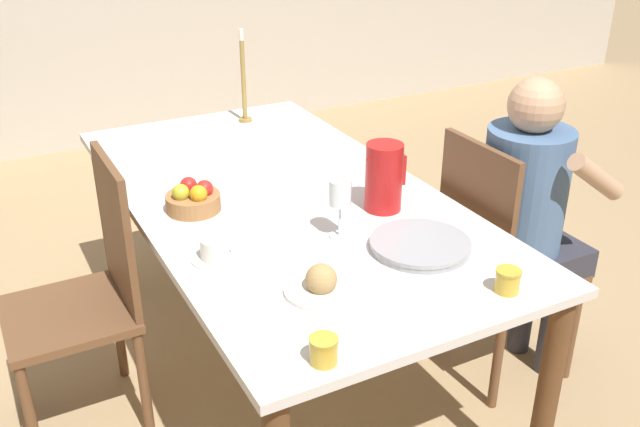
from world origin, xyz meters
TOP-DOWN VIEW (x-y plane):
  - ground_plane at (0.00, 0.00)m, footprint 20.00×20.00m
  - dining_table at (0.00, 0.00)m, footprint 1.02×1.97m
  - chair_person_side at (0.69, -0.38)m, footprint 0.42×0.42m
  - chair_opposite at (-0.69, 0.08)m, footprint 0.42×0.42m
  - person_seated at (0.79, -0.42)m, footprint 0.39×0.41m
  - red_pitcher at (0.25, -0.27)m, footprint 0.15×0.13m
  - wine_glass_water at (0.03, -0.38)m, footprint 0.07×0.07m
  - teacup_near_person at (-0.37, -0.33)m, footprint 0.15×0.15m
  - serving_tray at (0.20, -0.57)m, footprint 0.31×0.31m
  - bread_plate at (-0.18, -0.64)m, footprint 0.21×0.21m
  - jam_jar_amber at (0.27, -0.88)m, footprint 0.07×0.07m
  - jam_jar_red at (-0.32, -0.91)m, footprint 0.07×0.07m
  - fruit_bowl at (-0.32, 0.02)m, footprint 0.18×0.18m
  - candlestick_tall at (0.19, 0.80)m, footprint 0.06×0.06m

SIDE VIEW (x-z plane):
  - ground_plane at x=0.00m, z-range 0.00..0.00m
  - chair_person_side at x=0.69m, z-range 0.03..1.01m
  - chair_opposite at x=-0.69m, z-range 0.03..1.01m
  - dining_table at x=0.00m, z-range 0.30..1.07m
  - person_seated at x=0.79m, z-range 0.12..1.31m
  - serving_tray at x=0.20m, z-range 0.77..0.80m
  - bread_plate at x=-0.18m, z-range 0.75..0.84m
  - teacup_near_person at x=-0.37m, z-range 0.77..0.83m
  - jam_jar_amber at x=0.27m, z-range 0.77..0.84m
  - jam_jar_red at x=-0.32m, z-range 0.77..0.84m
  - fruit_bowl at x=-0.32m, z-range 0.76..0.87m
  - red_pitcher at x=0.25m, z-range 0.77..1.01m
  - wine_glass_water at x=0.03m, z-range 0.82..1.01m
  - candlestick_tall at x=0.19m, z-range 0.73..1.15m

